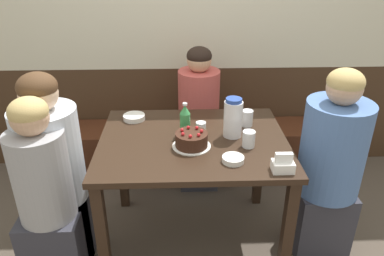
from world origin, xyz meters
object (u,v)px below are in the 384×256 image
(person_pale_blue_shirt, at_px, (54,174))
(person_dark_striped, at_px, (199,123))
(glass_tumbler_short, at_px, (247,118))
(glass_shot_small, at_px, (249,139))
(water_pitcher, at_px, (233,118))
(bowl_soup_white, at_px, (134,117))
(birthday_cake, at_px, (192,140))
(person_teal_shirt, at_px, (47,201))
(bowl_rice_small, at_px, (233,159))
(napkin_holder, at_px, (283,165))
(glass_water_tall, at_px, (201,128))
(person_grey_tee, at_px, (329,167))
(soju_bottle, at_px, (185,120))
(bench_seat, at_px, (189,150))

(person_pale_blue_shirt, height_order, person_dark_striped, person_pale_blue_shirt)
(glass_tumbler_short, bearing_deg, glass_shot_small, -97.80)
(water_pitcher, relative_size, bowl_soup_white, 1.70)
(birthday_cake, distance_m, person_teal_shirt, 0.87)
(bowl_soup_white, height_order, person_teal_shirt, person_teal_shirt)
(bowl_rice_small, relative_size, glass_tumbler_short, 1.15)
(napkin_holder, relative_size, glass_water_tall, 1.47)
(person_pale_blue_shirt, bearing_deg, person_grey_tee, 0.54)
(water_pitcher, distance_m, bowl_soup_white, 0.67)
(person_dark_striped, bearing_deg, person_pale_blue_shirt, -47.99)
(person_teal_shirt, xyz_separation_m, person_pale_blue_shirt, (0.00, 0.17, 0.07))
(bowl_soup_white, xyz_separation_m, person_pale_blue_shirt, (-0.44, -0.39, -0.18))
(soju_bottle, relative_size, person_grey_tee, 0.17)
(glass_water_tall, bearing_deg, bench_seat, 93.78)
(glass_tumbler_short, xyz_separation_m, person_pale_blue_shirt, (-1.17, -0.27, -0.21))
(napkin_holder, bearing_deg, person_dark_striped, 109.39)
(bench_seat, xyz_separation_m, person_grey_tee, (0.82, -0.91, 0.39))
(person_teal_shirt, bearing_deg, glass_water_tall, 21.36)
(bowl_rice_small, relative_size, person_grey_tee, 0.10)
(bench_seat, bearing_deg, birthday_cake, -90.79)
(bowl_rice_small, relative_size, person_dark_striped, 0.10)
(bowl_soup_white, height_order, glass_tumbler_short, glass_tumbler_short)
(glass_tumbler_short, relative_size, glass_shot_small, 1.08)
(water_pitcher, xyz_separation_m, person_pale_blue_shirt, (-1.06, -0.14, -0.28))
(bench_seat, xyz_separation_m, person_pale_blue_shirt, (-0.82, -0.93, 0.39))
(bowl_soup_white, distance_m, person_teal_shirt, 0.75)
(water_pitcher, height_order, glass_tumbler_short, water_pitcher)
(napkin_holder, xyz_separation_m, glass_shot_small, (-0.13, 0.26, 0.01))
(bench_seat, xyz_separation_m, person_teal_shirt, (-0.82, -1.09, 0.32))
(napkin_holder, xyz_separation_m, glass_water_tall, (-0.39, 0.43, -0.00))
(person_pale_blue_shirt, bearing_deg, bench_seat, 48.65)
(bench_seat, bearing_deg, person_teal_shirt, -126.77)
(person_teal_shirt, bearing_deg, glass_shot_small, 8.44)
(water_pitcher, height_order, napkin_holder, water_pitcher)
(person_grey_tee, bearing_deg, glass_tumbler_short, -28.98)
(water_pitcher, bearing_deg, soju_bottle, 174.34)
(glass_water_tall, relative_size, glass_tumbler_short, 0.73)
(bench_seat, relative_size, person_teal_shirt, 1.81)
(person_grey_tee, bearing_deg, napkin_holder, 36.42)
(soju_bottle, bearing_deg, bowl_rice_small, -52.80)
(soju_bottle, bearing_deg, water_pitcher, -5.66)
(water_pitcher, distance_m, soju_bottle, 0.29)
(napkin_holder, distance_m, glass_tumbler_short, 0.54)
(person_grey_tee, height_order, person_dark_striped, person_grey_tee)
(bench_seat, bearing_deg, water_pitcher, -73.24)
(bowl_soup_white, distance_m, bowl_rice_small, 0.80)
(soju_bottle, distance_m, person_pale_blue_shirt, 0.83)
(person_teal_shirt, bearing_deg, person_dark_striped, 47.38)
(bench_seat, xyz_separation_m, bowl_rice_small, (0.20, -1.09, 0.57))
(birthday_cake, xyz_separation_m, water_pitcher, (0.25, 0.13, 0.08))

